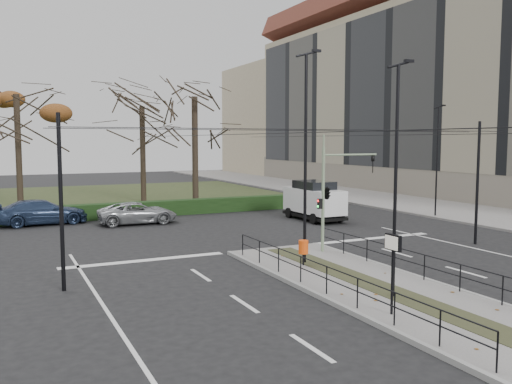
# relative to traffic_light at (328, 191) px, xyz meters

# --- Properties ---
(ground) EXTENTS (140.00, 140.00, 0.00)m
(ground) POSITION_rel_traffic_light_xyz_m (-1.77, -3.19, -2.85)
(ground) COLOR black
(ground) RESTS_ON ground
(median_island) EXTENTS (4.40, 15.00, 0.14)m
(median_island) POSITION_rel_traffic_light_xyz_m (-1.77, -5.69, -2.78)
(median_island) COLOR slate
(median_island) RESTS_ON ground
(sidewalk_east) EXTENTS (8.00, 90.00, 0.14)m
(sidewalk_east) POSITION_rel_traffic_light_xyz_m (16.23, 18.81, -2.78)
(sidewalk_east) COLOR slate
(sidewalk_east) RESTS_ON ground
(park) EXTENTS (38.00, 26.00, 0.10)m
(park) POSITION_rel_traffic_light_xyz_m (-7.77, 28.81, -2.80)
(park) COLOR #283219
(park) RESTS_ON ground
(hedge) EXTENTS (38.00, 1.00, 1.00)m
(hedge) POSITION_rel_traffic_light_xyz_m (-7.77, 15.41, -2.35)
(hedge) COLOR black
(hedge) RESTS_ON ground
(apartment_block) EXTENTS (13.09, 52.10, 21.64)m
(apartment_block) POSITION_rel_traffic_light_xyz_m (26.19, 20.77, 7.55)
(apartment_block) COLOR tan
(apartment_block) RESTS_ON ground
(median_railing) EXTENTS (4.14, 13.24, 0.92)m
(median_railing) POSITION_rel_traffic_light_xyz_m (-1.77, -5.79, -1.87)
(median_railing) COLOR black
(median_railing) RESTS_ON median_island
(catenary) EXTENTS (20.00, 34.00, 6.00)m
(catenary) POSITION_rel_traffic_light_xyz_m (-1.77, -1.58, 0.57)
(catenary) COLOR black
(catenary) RESTS_ON ground
(traffic_light) EXTENTS (3.16, 1.81, 4.65)m
(traffic_light) POSITION_rel_traffic_light_xyz_m (0.00, 0.00, 0.00)
(traffic_light) COLOR gray
(traffic_light) RESTS_ON median_island
(litter_bin) EXTENTS (0.39, 0.39, 1.00)m
(litter_bin) POSITION_rel_traffic_light_xyz_m (-2.42, -1.96, -2.00)
(litter_bin) COLOR black
(litter_bin) RESTS_ON median_island
(info_panel) EXTENTS (0.13, 0.60, 2.30)m
(info_panel) POSITION_rel_traffic_light_xyz_m (-3.28, -8.32, -0.90)
(info_panel) COLOR black
(info_panel) RESTS_ON median_island
(streetlamp_median_near) EXTENTS (0.62, 0.13, 7.42)m
(streetlamp_median_near) POSITION_rel_traffic_light_xyz_m (-2.07, -6.95, 1.06)
(streetlamp_median_near) COLOR black
(streetlamp_median_near) RESTS_ON median_island
(streetlamp_median_far) EXTENTS (0.71, 0.15, 8.52)m
(streetlamp_median_far) POSITION_rel_traffic_light_xyz_m (-2.12, -1.58, 1.62)
(streetlamp_median_far) COLOR black
(streetlamp_median_far) RESTS_ON median_island
(streetlamp_sidewalk) EXTENTS (0.61, 0.12, 7.26)m
(streetlamp_sidewalk) POSITION_rel_traffic_light_xyz_m (12.76, 6.61, 0.98)
(streetlamp_sidewalk) COLOR black
(streetlamp_sidewalk) RESTS_ON sidewalk_east
(parked_car_third) EXTENTS (5.37, 2.49, 1.52)m
(parked_car_third) POSITION_rel_traffic_light_xyz_m (-10.90, 14.67, -2.09)
(parked_car_third) COLOR #202F4C
(parked_car_third) RESTS_ON ground
(parked_car_fourth) EXTENTS (4.84, 2.38, 1.32)m
(parked_car_fourth) POSITION_rel_traffic_light_xyz_m (-5.60, 12.51, -2.19)
(parked_car_fourth) COLOR #96999D
(parked_car_fourth) RESTS_ON ground
(white_van) EXTENTS (2.19, 4.74, 2.50)m
(white_van) POSITION_rel_traffic_light_xyz_m (4.97, 9.21, -1.55)
(white_van) COLOR silver
(white_van) RESTS_ON ground
(rust_tree) EXTENTS (9.25, 9.25, 10.96)m
(rust_tree) POSITION_rel_traffic_light_xyz_m (-11.77, 23.28, 5.57)
(rust_tree) COLOR black
(rust_tree) RESTS_ON park
(bare_tree_center) EXTENTS (6.97, 6.97, 10.24)m
(bare_tree_center) POSITION_rel_traffic_light_xyz_m (-2.53, 23.37, 4.39)
(bare_tree_center) COLOR black
(bare_tree_center) RESTS_ON park
(bare_tree_near) EXTENTS (5.83, 5.83, 10.81)m
(bare_tree_near) POSITION_rel_traffic_light_xyz_m (-0.15, 17.41, 4.78)
(bare_tree_near) COLOR black
(bare_tree_near) RESTS_ON park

